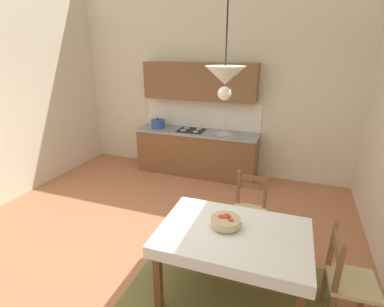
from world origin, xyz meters
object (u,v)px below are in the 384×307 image
object	(u,v)px
dining_chair_kitchen_side	(249,211)
pendant_lamp	(225,77)
dining_chair_window_side	(348,280)
kitchen_cabinetry	(197,133)
fruit_bowl	(226,221)
dining_table	(233,242)

from	to	relation	value
dining_chair_kitchen_side	pendant_lamp	bearing A→B (deg)	-96.00
dining_chair_kitchen_side	pendant_lamp	world-z (taller)	pendant_lamp
dining_chair_window_side	pendant_lamp	world-z (taller)	pendant_lamp
kitchen_cabinetry	dining_chair_kitchen_side	distance (m)	2.41
dining_chair_kitchen_side	fruit_bowl	bearing A→B (deg)	-96.09
dining_chair_kitchen_side	fruit_bowl	distance (m)	0.99
kitchen_cabinetry	dining_chair_window_side	world-z (taller)	kitchen_cabinetry
kitchen_cabinetry	fruit_bowl	bearing A→B (deg)	-65.52
fruit_bowl	pendant_lamp	distance (m)	1.43
dining_chair_kitchen_side	dining_chair_window_side	bearing A→B (deg)	-40.64
dining_chair_window_side	pendant_lamp	xyz separation A→B (m)	(-1.17, -0.18, 1.79)
dining_table	pendant_lamp	bearing A→B (deg)	-133.82
kitchen_cabinetry	dining_table	distance (m)	3.22
kitchen_cabinetry	dining_chair_kitchen_side	size ratio (longest dim) A/B	2.63
pendant_lamp	fruit_bowl	bearing A→B (deg)	84.45
dining_table	dining_chair_kitchen_side	bearing A→B (deg)	90.01
dining_table	dining_chair_window_side	distance (m)	1.08
dining_table	dining_chair_window_side	bearing A→B (deg)	3.27
kitchen_cabinetry	pendant_lamp	xyz separation A→B (m)	(1.28, -3.02, 1.37)
dining_chair_kitchen_side	pendant_lamp	xyz separation A→B (m)	(-0.11, -1.09, 1.79)
dining_table	pendant_lamp	size ratio (longest dim) A/B	1.84
dining_chair_window_side	pendant_lamp	distance (m)	2.14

